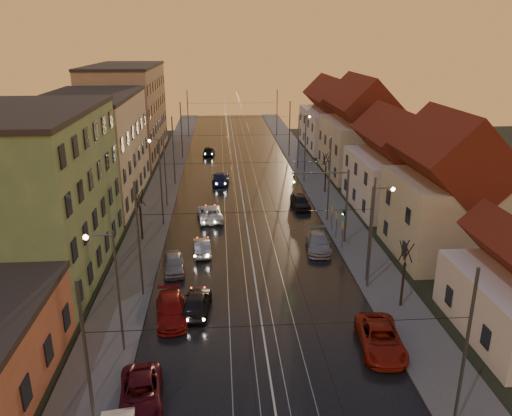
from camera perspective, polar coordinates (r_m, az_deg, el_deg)
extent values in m
plane|color=black|center=(31.18, 1.38, -17.45)|extent=(160.00, 160.00, 0.00)
cube|color=black|center=(67.59, -1.85, 3.08)|extent=(16.00, 120.00, 0.04)
cube|color=#4C4C4C|center=(67.94, -10.32, 2.91)|extent=(4.00, 120.00, 0.15)
cube|color=#4C4C4C|center=(68.69, 6.52, 3.27)|extent=(4.00, 120.00, 0.15)
cube|color=gray|center=(67.54, -3.72, 3.07)|extent=(0.06, 120.00, 0.03)
cube|color=gray|center=(67.56, -2.51, 3.10)|extent=(0.06, 120.00, 0.03)
cube|color=gray|center=(67.62, -1.20, 3.12)|extent=(0.06, 120.00, 0.03)
cube|color=gray|center=(67.70, 0.01, 3.15)|extent=(0.06, 120.00, 0.03)
cube|color=#598353|center=(43.43, -24.13, 1.21)|extent=(10.00, 18.00, 13.00)
cube|color=beige|center=(62.11, -18.13, 6.41)|extent=(10.00, 20.00, 12.00)
cube|color=#987B62|center=(85.09, -14.50, 10.60)|extent=(10.00, 24.00, 14.00)
cube|color=#BBB190|center=(46.95, 20.69, -0.95)|extent=(8.50, 10.00, 7.00)
pyramid|color=#551F13|center=(45.51, 21.47, 5.46)|extent=(8.67, 10.20, 3.80)
cube|color=silver|center=(58.55, 15.52, 2.90)|extent=(9.00, 12.00, 6.00)
pyramid|color=#551F13|center=(57.50, 15.92, 7.31)|extent=(9.18, 12.24, 3.20)
cube|color=#BBB190|center=(72.24, 11.71, 6.78)|extent=(9.00, 14.00, 7.50)
pyramid|color=#551F13|center=(71.29, 12.02, 11.30)|extent=(9.18, 14.28, 4.00)
cube|color=silver|center=(89.47, 8.62, 8.94)|extent=(9.00, 16.00, 6.50)
pyramid|color=#551F13|center=(88.75, 8.78, 12.11)|extent=(9.18, 16.32, 3.50)
cylinder|color=#595B60|center=(24.35, -18.62, -17.31)|extent=(0.16, 0.16, 9.00)
cylinder|color=#595B60|center=(26.08, 22.75, -15.20)|extent=(0.16, 0.16, 9.00)
cylinder|color=#595B60|center=(37.24, -13.24, -3.67)|extent=(0.16, 0.16, 9.00)
cylinder|color=#595B60|center=(38.39, 13.03, -2.95)|extent=(0.16, 0.16, 9.00)
cylinder|color=#595B60|center=(51.29, -10.80, 2.77)|extent=(0.16, 0.16, 9.00)
cylinder|color=#595B60|center=(52.13, 8.35, 3.17)|extent=(0.16, 0.16, 9.00)
cylinder|color=#595B60|center=(65.76, -9.41, 6.41)|extent=(0.16, 0.16, 9.00)
cylinder|color=#595B60|center=(66.42, 5.63, 6.70)|extent=(0.16, 0.16, 9.00)
cylinder|color=#595B60|center=(80.43, -8.52, 8.73)|extent=(0.16, 0.16, 9.00)
cylinder|color=#595B60|center=(80.97, 3.86, 8.96)|extent=(0.16, 0.16, 9.00)
cylinder|color=#595B60|center=(98.16, -7.79, 10.59)|extent=(0.16, 0.16, 9.00)
cylinder|color=#595B60|center=(98.60, 2.41, 10.78)|extent=(0.16, 0.16, 9.00)
cylinder|color=#595B60|center=(31.26, -15.43, -9.44)|extent=(0.14, 0.14, 8.00)
cylinder|color=#595B60|center=(29.86, -17.57, -2.98)|extent=(1.60, 0.10, 0.10)
sphere|color=#FFD88C|center=(30.08, -18.88, -3.17)|extent=(0.32, 0.32, 0.32)
cylinder|color=#595B60|center=(39.52, 12.84, -3.08)|extent=(0.14, 0.14, 8.00)
cylinder|color=#595B60|center=(38.53, 14.39, 2.22)|extent=(1.60, 0.10, 0.10)
sphere|color=#FFD88C|center=(38.79, 15.39, 2.09)|extent=(0.32, 0.32, 0.32)
cylinder|color=#595B60|center=(57.19, -10.33, 3.96)|extent=(0.14, 0.14, 8.00)
cylinder|color=#595B60|center=(56.44, -11.37, 7.66)|extent=(1.60, 0.10, 0.10)
sphere|color=#FFD88C|center=(56.56, -12.10, 7.53)|extent=(0.32, 0.32, 0.32)
cylinder|color=#595B60|center=(73.32, 4.86, 7.48)|extent=(0.14, 0.14, 8.00)
cylinder|color=#595B60|center=(72.79, 5.58, 10.42)|extent=(1.60, 0.10, 0.10)
sphere|color=#FFD88C|center=(72.93, 6.14, 10.34)|extent=(0.32, 0.32, 0.32)
cylinder|color=#595B60|center=(46.92, 10.30, 0.12)|extent=(0.20, 0.20, 7.20)
cylinder|color=#595B60|center=(45.40, 7.35, 3.99)|extent=(5.20, 0.14, 0.14)
imported|color=black|center=(45.14, 4.33, 3.22)|extent=(0.15, 0.18, 0.90)
sphere|color=#19FF3F|center=(45.07, 4.35, 2.99)|extent=(0.20, 0.20, 0.20)
cylinder|color=black|center=(48.60, -12.97, -1.72)|extent=(0.18, 0.18, 3.50)
cylinder|color=black|center=(47.82, -12.90, 1.19)|extent=(0.37, 0.92, 1.61)
cylinder|color=black|center=(48.01, -13.26, 1.23)|extent=(0.91, 0.40, 1.61)
cylinder|color=black|center=(47.74, -13.49, 1.11)|extent=(0.37, 0.92, 1.61)
cylinder|color=black|center=(47.55, -13.09, 1.07)|extent=(0.84, 0.54, 1.62)
cylinder|color=black|center=(37.44, 16.40, -8.47)|extent=(0.18, 0.18, 3.50)
cylinder|color=black|center=(36.53, 17.07, -4.82)|extent=(0.37, 0.92, 1.61)
cylinder|color=black|center=(36.54, 16.52, -4.75)|extent=(0.91, 0.40, 1.61)
cylinder|color=black|center=(36.22, 16.47, -4.96)|extent=(0.37, 0.92, 1.61)
cylinder|color=black|center=(36.23, 17.07, -5.02)|extent=(0.84, 0.54, 1.62)
cylinder|color=black|center=(62.65, 7.93, 3.27)|extent=(0.18, 0.18, 3.50)
cylinder|color=black|center=(62.15, 8.23, 5.55)|extent=(0.37, 0.92, 1.61)
cylinder|color=black|center=(62.22, 7.91, 5.58)|extent=(0.91, 0.40, 1.61)
cylinder|color=black|center=(61.89, 7.83, 5.51)|extent=(0.37, 0.92, 1.61)
cylinder|color=black|center=(61.84, 8.19, 5.49)|extent=(0.84, 0.54, 1.62)
imported|color=black|center=(36.09, -6.79, -10.63)|extent=(2.26, 4.66, 1.53)
imported|color=#9F9FA5|center=(45.13, -6.20, -4.43)|extent=(1.81, 4.22, 1.35)
imported|color=white|center=(53.33, -5.30, -0.58)|extent=(3.09, 5.60, 1.48)
imported|color=#19204C|center=(66.60, -4.06, 3.47)|extent=(2.38, 5.35, 1.53)
imported|color=black|center=(83.05, -5.42, 6.53)|extent=(2.08, 4.46, 1.48)
imported|color=#4F0D18|center=(28.75, -13.03, -19.95)|extent=(2.78, 5.08, 1.35)
imported|color=maroon|center=(35.51, -9.70, -11.41)|extent=(2.60, 5.14, 1.43)
imported|color=#9B9BA0|center=(42.17, -9.42, -6.26)|extent=(2.14, 4.38, 1.44)
imported|color=maroon|center=(32.96, 14.04, -14.26)|extent=(3.06, 5.71, 1.52)
imported|color=#A1A0A6|center=(46.01, 7.13, -3.90)|extent=(2.64, 5.36, 1.50)
imported|color=black|center=(56.95, 5.07, 0.73)|extent=(2.11, 4.57, 1.52)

